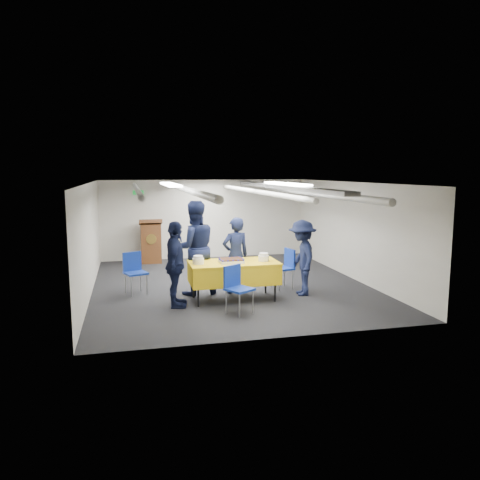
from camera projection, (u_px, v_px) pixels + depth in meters
name	position (u px, v px, depth m)	size (l,w,h in m)	color
ground	(230.00, 285.00, 10.59)	(7.00, 7.00, 0.00)	black
room_shell	(230.00, 204.00, 10.74)	(6.00, 7.00, 2.30)	beige
serving_table	(234.00, 272.00, 9.30)	(1.77, 0.90, 0.77)	black
sheet_cake	(231.00, 261.00, 9.19)	(0.48, 0.37, 0.09)	white
plate_stack_left	(198.00, 260.00, 9.04)	(0.22, 0.22, 0.16)	white
plate_stack_right	(264.00, 257.00, 9.35)	(0.21, 0.21, 0.16)	white
podium	(151.00, 241.00, 13.06)	(0.62, 0.53, 1.25)	#5E3217
chair_near	(236.00, 284.00, 8.44)	(0.58, 0.58, 0.87)	gray
chair_right	(285.00, 264.00, 10.23)	(0.50, 0.50, 0.87)	gray
chair_left	(134.00, 269.00, 9.79)	(0.54, 0.54, 0.87)	gray
sailor_a	(236.00, 255.00, 9.79)	(0.59, 0.38, 1.61)	black
sailor_b	(194.00, 248.00, 9.68)	(0.95, 0.74, 1.96)	black
sailor_c	(175.00, 265.00, 8.76)	(0.96, 0.40, 1.64)	black
sailor_d	(302.00, 258.00, 9.64)	(1.01, 0.58, 1.56)	black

